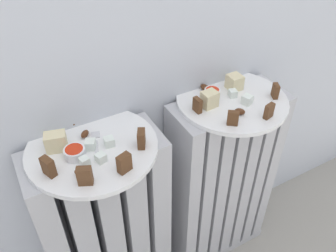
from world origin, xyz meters
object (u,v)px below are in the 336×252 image
at_px(radiator_left, 108,234).
at_px(fork, 96,142).
at_px(jam_bowl_right, 212,93).
at_px(jam_bowl_left, 75,152).
at_px(plate_left, 92,148).
at_px(radiator_right, 220,184).
at_px(plate_right, 232,100).

xyz_separation_m(radiator_left, fork, (0.01, 0.00, 0.35)).
relative_size(radiator_left, jam_bowl_right, 15.09).
bearing_deg(fork, jam_bowl_right, 4.87).
relative_size(jam_bowl_left, fork, 0.50).
height_order(jam_bowl_left, jam_bowl_right, same).
relative_size(plate_left, jam_bowl_right, 6.98).
bearing_deg(radiator_right, jam_bowl_left, -177.81).
height_order(plate_right, fork, fork).
bearing_deg(radiator_left, plate_right, 0.00).
xyz_separation_m(plate_right, jam_bowl_left, (-0.45, -0.02, 0.02)).
distance_m(jam_bowl_left, jam_bowl_right, 0.41).
height_order(radiator_left, jam_bowl_right, jam_bowl_right).
xyz_separation_m(plate_left, plate_right, (0.40, 0.00, 0.00)).
bearing_deg(jam_bowl_left, plate_right, 2.19).
height_order(jam_bowl_right, fork, jam_bowl_right).
height_order(radiator_left, jam_bowl_left, jam_bowl_left).
bearing_deg(jam_bowl_right, fork, -175.13).
bearing_deg(plate_left, jam_bowl_left, -158.91).
height_order(radiator_right, jam_bowl_left, jam_bowl_left).
xyz_separation_m(jam_bowl_left, jam_bowl_right, (0.40, 0.05, -0.00)).
xyz_separation_m(plate_right, jam_bowl_right, (-0.04, 0.03, 0.02)).
xyz_separation_m(radiator_right, jam_bowl_right, (-0.04, 0.03, 0.36)).
xyz_separation_m(plate_left, fork, (0.01, 0.00, 0.01)).
height_order(plate_left, plate_right, same).
relative_size(plate_left, fork, 3.24).
relative_size(radiator_left, radiator_right, 1.00).
distance_m(radiator_right, fork, 0.53).
relative_size(radiator_right, jam_bowl_right, 15.09).
distance_m(plate_right, jam_bowl_left, 0.45).
bearing_deg(jam_bowl_left, radiator_right, 2.19).
relative_size(radiator_right, plate_left, 2.16).
height_order(radiator_right, plate_left, plate_left).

